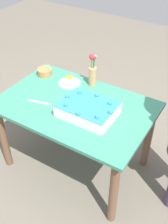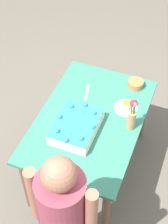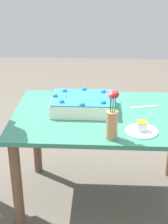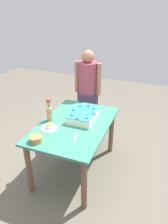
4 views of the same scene
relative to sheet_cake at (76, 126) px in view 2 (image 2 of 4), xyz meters
The scene contains 8 objects.
ground_plane 0.81m from the sheet_cake, 19.92° to the right, with size 8.00×8.00×0.00m, color #665D51.
dining_table 0.25m from the sheet_cake, 19.92° to the right, with size 1.31×0.87×0.74m.
sheet_cake is the anchor object (origin of this frame).
serving_plate_with_slice 0.50m from the sheet_cake, 38.56° to the right, with size 0.21×0.21×0.07m.
cake_knife 0.45m from the sheet_cake, 10.02° to the left, with size 0.20×0.02×0.00m, color silver.
flower_vase 0.46m from the sheet_cake, 64.35° to the right, with size 0.07×0.07×0.31m.
fruit_bowl 0.75m from the sheet_cake, 24.40° to the right, with size 0.14×0.14×0.07m, color #AF7542.
person_standing 0.83m from the sheet_cake, 163.50° to the right, with size 0.31×0.45×1.49m.
Camera 2 is at (-1.80, -0.65, 2.95)m, focal length 55.00 mm.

